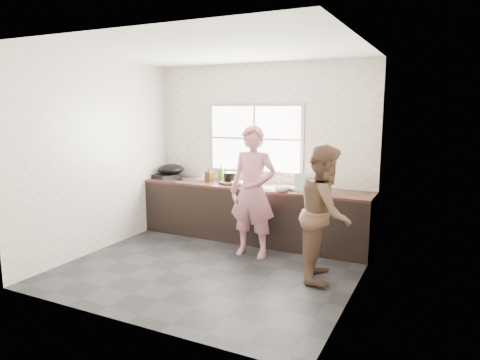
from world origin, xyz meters
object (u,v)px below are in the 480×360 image
at_px(bowl_mince, 240,183).
at_px(bowl_crabs, 282,189).
at_px(bottle_brown_tall, 209,175).
at_px(burner, 165,176).
at_px(pot_lid_right, 182,180).
at_px(pot_lid_left, 197,180).
at_px(black_pot, 232,178).
at_px(wok, 171,169).
at_px(woman, 253,196).
at_px(person_side, 325,213).
at_px(bottle_brown_short, 224,176).
at_px(bowl_held, 293,188).
at_px(glass_jar, 204,178).
at_px(cutting_board, 231,183).
at_px(plate_food, 203,179).
at_px(dish_rack, 309,182).
at_px(bottle_green, 221,172).

distance_m(bowl_mince, bowl_crabs, 0.74).
xyz_separation_m(bowl_crabs, bottle_brown_tall, (-1.32, 0.21, 0.08)).
bearing_deg(burner, pot_lid_right, -15.06).
relative_size(burner, pot_lid_left, 1.39).
bearing_deg(burner, pot_lid_left, 3.04).
bearing_deg(black_pot, wok, 177.68).
distance_m(woman, burner, 2.04).
xyz_separation_m(person_side, bottle_brown_short, (-2.01, 1.21, 0.13)).
distance_m(bowl_held, glass_jar, 1.60).
xyz_separation_m(woman, pot_lid_right, (-1.50, 0.53, 0.03)).
height_order(woman, pot_lid_right, woman).
height_order(bowl_mince, burner, same).
bearing_deg(wok, cutting_board, -4.73).
distance_m(person_side, cutting_board, 2.00).
xyz_separation_m(plate_food, bottle_brown_short, (0.36, 0.07, 0.07)).
bearing_deg(bowl_held, pot_lid_right, 179.84).
bearing_deg(person_side, dish_rack, 16.10).
bearing_deg(plate_food, glass_jar, -49.30).
bearing_deg(pot_lid_left, bottle_brown_short, 23.16).
xyz_separation_m(bowl_held, plate_food, (-1.67, 0.26, -0.02)).
height_order(bowl_mince, plate_food, bowl_mince).
bearing_deg(person_side, bowl_crabs, 36.02).
distance_m(wok, pot_lid_right, 0.41).
relative_size(woman, dish_rack, 4.57).
distance_m(bottle_brown_tall, burner, 0.89).
relative_size(woman, bowl_crabs, 9.31).
xyz_separation_m(person_side, black_pot, (-1.77, 1.02, 0.14)).
distance_m(woman, pot_lid_left, 1.49).
xyz_separation_m(bottle_brown_short, burner, (-1.02, -0.21, -0.05)).
distance_m(bowl_held, burner, 2.34).
bearing_deg(bottle_green, bottle_brown_tall, -133.91).
relative_size(bowl_held, pot_lid_right, 0.70).
relative_size(bottle_green, pot_lid_right, 1.06).
bearing_deg(bottle_brown_tall, burner, 178.83).
distance_m(bottle_green, wok, 0.93).
distance_m(person_side, plate_food, 2.63).
distance_m(woman, bottle_brown_tall, 1.24).
relative_size(bowl_crabs, bottle_green, 0.62).
bearing_deg(pot_lid_left, person_side, -23.15).
height_order(cutting_board, plate_food, cutting_board).
bearing_deg(bottle_green, dish_rack, -7.97).
bearing_deg(pot_lid_left, pot_lid_right, -140.23).
height_order(bowl_mince, bowl_crabs, same).
bearing_deg(cutting_board, pot_lid_right, -174.56).
bearing_deg(bottle_brown_short, wok, -171.17).
distance_m(bowl_crabs, wok, 2.13).
height_order(woman, bottle_green, woman).
xyz_separation_m(woman, bowl_mince, (-0.47, 0.55, 0.05)).
relative_size(bowl_mince, dish_rack, 0.63).
xyz_separation_m(bowl_held, wok, (-2.24, 0.19, 0.11)).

